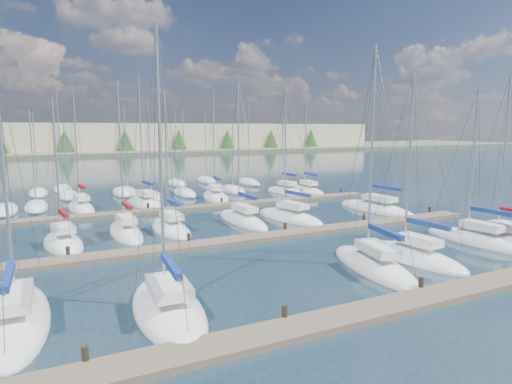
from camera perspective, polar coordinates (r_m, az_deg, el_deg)
name	(u,v)px	position (r m, az deg, el deg)	size (l,w,h in m)	color
ground	(136,179)	(73.80, -15.76, 1.69)	(400.00, 400.00, 0.00)	#213642
dock_near	(371,311)	(20.76, 15.10, -15.09)	(44.00, 1.93, 1.10)	#6B5E4C
dock_mid	(244,239)	(32.02, -1.58, -6.34)	(44.00, 1.93, 1.10)	#6B5E4C
dock_far	(189,208)	(44.85, -8.95, -2.14)	(44.00, 1.93, 1.10)	#6B5E4C
sailboat_h	(63,243)	(33.86, -24.32, -6.24)	(3.35, 6.76, 11.24)	white
sailboat_p	(216,197)	(51.82, -5.40, -0.60)	(4.00, 8.43, 13.74)	white
sailboat_c	(168,308)	(20.69, -11.65, -14.96)	(3.46, 8.30, 13.58)	white
sailboat_d	(373,266)	(26.96, 15.39, -9.45)	(4.08, 8.81, 13.84)	white
sailboat_k	(242,220)	(38.52, -1.83, -3.74)	(2.60, 8.78, 13.26)	white
sailboat_r	(307,191)	(56.39, 6.84, 0.12)	(2.52, 7.79, 12.79)	white
sailboat_n	(81,208)	(47.86, -22.28, -1.95)	(3.12, 7.49, 13.28)	white
sailboat_q	(285,192)	(55.63, 3.91, 0.03)	(3.47, 7.25, 10.41)	white
sailboat_b	(15,320)	(21.86, -29.46, -14.64)	(2.80, 9.03, 12.41)	white
sailboat_f	(476,240)	(35.59, 27.28, -5.74)	(2.80, 8.42, 12.00)	white
sailboat_l	(290,217)	(39.88, 4.49, -3.35)	(4.32, 8.82, 12.80)	white
sailboat_i	(126,232)	(35.51, -16.97, -5.16)	(2.40, 7.74, 12.74)	white
sailboat_j	(171,229)	(35.89, -11.31, -4.82)	(2.83, 7.14, 12.05)	white
sailboat_o	(146,203)	(48.61, -14.51, -1.44)	(4.03, 8.27, 14.80)	white
sailboat_e	(413,257)	(29.55, 20.16, -8.08)	(3.25, 8.01, 12.55)	white
sailboat_m	(376,209)	(45.56, 15.67, -2.16)	(3.89, 10.02, 13.43)	white
sailboat_g	(505,241)	(36.31, 30.26, -5.69)	(3.33, 7.96, 13.07)	white
distant_boats	(124,192)	(57.17, -17.17, 0.02)	(36.93, 20.75, 13.30)	#9EA0A5
shoreline	(45,131)	(161.99, -26.26, 7.32)	(400.00, 60.00, 38.00)	#666B51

